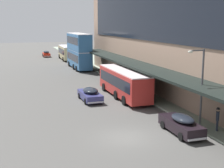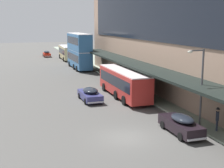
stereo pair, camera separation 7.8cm
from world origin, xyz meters
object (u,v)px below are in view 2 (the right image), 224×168
at_px(transit_bus_kerbside_rear, 79,50).
at_px(transit_bus_kerbside_front, 123,82).
at_px(sedan_oncoming_front, 90,94).
at_px(fire_hydrant, 132,85).
at_px(sedan_lead_near, 47,54).
at_px(pedestrian_at_kerb, 217,118).
at_px(transit_bus_kerbside_far, 67,52).
at_px(sedan_oncoming_rear, 181,124).
at_px(street_lamp, 200,82).

bearing_deg(transit_bus_kerbside_rear, transit_bus_kerbside_front, -89.69).
relative_size(sedan_oncoming_front, fire_hydrant, 6.81).
height_order(transit_bus_kerbside_rear, sedan_lead_near, transit_bus_kerbside_rear).
xyz_separation_m(sedan_lead_near, pedestrian_at_kerb, (6.65, -60.46, 0.43)).
distance_m(transit_bus_kerbside_far, sedan_oncoming_rear, 51.70).
bearing_deg(street_lamp, fire_hydrant, 88.31).
xyz_separation_m(transit_bus_kerbside_front, sedan_oncoming_rear, (0.10, -12.82, -1.04)).
xyz_separation_m(transit_bus_kerbside_far, sedan_oncoming_rear, (0.01, -51.69, -1.07)).
relative_size(pedestrian_at_kerb, fire_hydrant, 2.65).
bearing_deg(pedestrian_at_kerb, sedan_oncoming_rear, 167.36).
height_order(transit_bus_kerbside_far, sedan_lead_near, transit_bus_kerbside_far).
distance_m(transit_bus_kerbside_rear, sedan_lead_near, 23.46).
xyz_separation_m(sedan_oncoming_rear, pedestrian_at_kerb, (2.82, -0.63, 0.41)).
bearing_deg(transit_bus_kerbside_front, pedestrian_at_kerb, -77.72).
height_order(street_lamp, fire_hydrant, street_lamp).
distance_m(transit_bus_kerbside_front, transit_bus_kerbside_far, 38.87).
bearing_deg(transit_bus_kerbside_far, sedan_lead_near, 115.15).
relative_size(transit_bus_kerbside_rear, pedestrian_at_kerb, 5.79).
xyz_separation_m(transit_bus_kerbside_front, transit_bus_kerbside_far, (0.10, 38.87, 0.03)).
bearing_deg(transit_bus_kerbside_front, transit_bus_kerbside_far, 89.86).
distance_m(transit_bus_kerbside_front, sedan_oncoming_rear, 12.86).
bearing_deg(fire_hydrant, pedestrian_at_kerb, -88.66).
bearing_deg(sedan_oncoming_rear, pedestrian_at_kerb, -12.64).
xyz_separation_m(sedan_oncoming_rear, fire_hydrant, (2.42, 16.59, -0.28)).
bearing_deg(street_lamp, transit_bus_kerbside_rear, 93.46).
bearing_deg(transit_bus_kerbside_front, sedan_lead_near, 94.53).
height_order(transit_bus_kerbside_rear, sedan_oncoming_front, transit_bus_kerbside_rear).
relative_size(transit_bus_kerbside_front, street_lamp, 1.77).
distance_m(sedan_lead_near, sedan_oncoming_rear, 59.95).
bearing_deg(transit_bus_kerbside_far, sedan_oncoming_front, -96.09).
bearing_deg(fire_hydrant, transit_bus_kerbside_rear, 97.47).
bearing_deg(sedan_lead_near, street_lamp, -84.42).
xyz_separation_m(transit_bus_kerbside_front, transit_bus_kerbside_rear, (-0.13, 23.99, 1.70)).
bearing_deg(transit_bus_kerbside_far, transit_bus_kerbside_front, -90.14).
bearing_deg(sedan_oncoming_rear, sedan_oncoming_front, 109.04).
distance_m(pedestrian_at_kerb, street_lamp, 3.11).
bearing_deg(transit_bus_kerbside_front, sedan_oncoming_rear, -89.54).
height_order(transit_bus_kerbside_front, sedan_oncoming_front, transit_bus_kerbside_front).
height_order(transit_bus_kerbside_rear, sedan_oncoming_rear, transit_bus_kerbside_rear).
relative_size(transit_bus_kerbside_front, transit_bus_kerbside_rear, 1.04).
xyz_separation_m(pedestrian_at_kerb, street_lamp, (-0.87, 1.31, 2.68)).
height_order(sedan_oncoming_rear, sedan_oncoming_front, sedan_oncoming_rear).
relative_size(transit_bus_kerbside_far, sedan_oncoming_front, 2.05).
relative_size(pedestrian_at_kerb, street_lamp, 0.29).
height_order(sedan_oncoming_rear, street_lamp, street_lamp).
height_order(transit_bus_kerbside_far, pedestrian_at_kerb, transit_bus_kerbside_far).
xyz_separation_m(transit_bus_kerbside_front, street_lamp, (2.06, -12.14, 2.05)).
height_order(sedan_oncoming_front, fire_hydrant, sedan_oncoming_front).
bearing_deg(transit_bus_kerbside_far, street_lamp, -87.80).
distance_m(sedan_oncoming_rear, pedestrian_at_kerb, 2.92).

